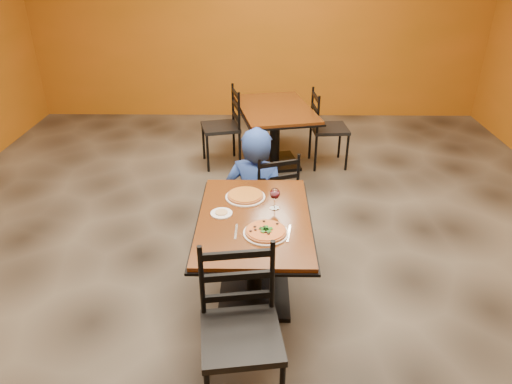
{
  "coord_description": "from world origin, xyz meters",
  "views": [
    {
      "loc": [
        0.05,
        -3.34,
        2.48
      ],
      "look_at": [
        0.01,
        -0.3,
        0.85
      ],
      "focal_mm": 32.33,
      "sensor_mm": 36.0,
      "label": 1
    }
  ],
  "objects_px": {
    "chair_main_far": "(272,193)",
    "plate_far": "(245,197)",
    "chair_second_left": "(221,128)",
    "side_plate": "(221,213)",
    "chair_main_near": "(241,337)",
    "pizza_main": "(266,231)",
    "wine_glass": "(275,198)",
    "table_second": "(275,122)",
    "plate_main": "(266,233)",
    "chair_second_right": "(329,129)",
    "diner": "(256,187)",
    "pizza_far": "(245,195)",
    "table_main": "(254,240)"
  },
  "relations": [
    {
      "from": "chair_second_left",
      "to": "plate_far",
      "type": "height_order",
      "value": "chair_second_left"
    },
    {
      "from": "table_second",
      "to": "chair_main_near",
      "type": "bearing_deg",
      "value": -94.49
    },
    {
      "from": "chair_main_near",
      "to": "side_plate",
      "type": "xyz_separation_m",
      "value": [
        -0.18,
        0.96,
        0.25
      ]
    },
    {
      "from": "table_main",
      "to": "chair_second_right",
      "type": "height_order",
      "value": "chair_second_right"
    },
    {
      "from": "diner",
      "to": "wine_glass",
      "type": "bearing_deg",
      "value": 116.88
    },
    {
      "from": "chair_main_far",
      "to": "pizza_main",
      "type": "distance_m",
      "value": 1.2
    },
    {
      "from": "table_second",
      "to": "side_plate",
      "type": "distance_m",
      "value": 2.57
    },
    {
      "from": "wine_glass",
      "to": "chair_main_near",
      "type": "bearing_deg",
      "value": -101.28
    },
    {
      "from": "plate_main",
      "to": "pizza_far",
      "type": "xyz_separation_m",
      "value": [
        -0.16,
        0.51,
        0.02
      ]
    },
    {
      "from": "diner",
      "to": "pizza_far",
      "type": "xyz_separation_m",
      "value": [
        -0.08,
        -0.54,
        0.21
      ]
    },
    {
      "from": "plate_main",
      "to": "table_second",
      "type": "bearing_deg",
      "value": 87.29
    },
    {
      "from": "table_second",
      "to": "plate_main",
      "type": "bearing_deg",
      "value": -92.71
    },
    {
      "from": "chair_main_near",
      "to": "chair_second_left",
      "type": "relative_size",
      "value": 1.04
    },
    {
      "from": "chair_main_near",
      "to": "plate_far",
      "type": "xyz_separation_m",
      "value": [
        -0.01,
        1.21,
        0.25
      ]
    },
    {
      "from": "plate_main",
      "to": "side_plate",
      "type": "distance_m",
      "value": 0.41
    },
    {
      "from": "pizza_main",
      "to": "wine_glass",
      "type": "height_order",
      "value": "wine_glass"
    },
    {
      "from": "plate_main",
      "to": "plate_far",
      "type": "relative_size",
      "value": 1.0
    },
    {
      "from": "chair_second_right",
      "to": "diner",
      "type": "xyz_separation_m",
      "value": [
        -0.89,
        -1.73,
        0.09
      ]
    },
    {
      "from": "table_main",
      "to": "pizza_main",
      "type": "bearing_deg",
      "value": -68.69
    },
    {
      "from": "pizza_far",
      "to": "side_plate",
      "type": "bearing_deg",
      "value": -123.53
    },
    {
      "from": "chair_main_far",
      "to": "diner",
      "type": "xyz_separation_m",
      "value": [
        -0.14,
        -0.1,
        0.12
      ]
    },
    {
      "from": "table_second",
      "to": "plate_main",
      "type": "distance_m",
      "value": 2.79
    },
    {
      "from": "chair_second_left",
      "to": "diner",
      "type": "xyz_separation_m",
      "value": [
        0.46,
        -1.73,
        0.08
      ]
    },
    {
      "from": "wine_glass",
      "to": "plate_far",
      "type": "bearing_deg",
      "value": 143.87
    },
    {
      "from": "chair_second_left",
      "to": "diner",
      "type": "distance_m",
      "value": 1.79
    },
    {
      "from": "pizza_main",
      "to": "wine_glass",
      "type": "distance_m",
      "value": 0.36
    },
    {
      "from": "pizza_main",
      "to": "chair_main_far",
      "type": "bearing_deg",
      "value": 86.88
    },
    {
      "from": "chair_main_near",
      "to": "pizza_main",
      "type": "relative_size",
      "value": 3.56
    },
    {
      "from": "table_main",
      "to": "chair_main_near",
      "type": "distance_m",
      "value": 0.92
    },
    {
      "from": "side_plate",
      "to": "wine_glass",
      "type": "distance_m",
      "value": 0.41
    },
    {
      "from": "pizza_far",
      "to": "chair_main_far",
      "type": "bearing_deg",
      "value": 71.28
    },
    {
      "from": "table_main",
      "to": "diner",
      "type": "height_order",
      "value": "diner"
    },
    {
      "from": "plate_far",
      "to": "wine_glass",
      "type": "bearing_deg",
      "value": -36.13
    },
    {
      "from": "side_plate",
      "to": "diner",
      "type": "bearing_deg",
      "value": 73.02
    },
    {
      "from": "chair_main_far",
      "to": "wine_glass",
      "type": "distance_m",
      "value": 0.9
    },
    {
      "from": "pizza_main",
      "to": "chair_second_right",
      "type": "bearing_deg",
      "value": 73.81
    },
    {
      "from": "chair_main_far",
      "to": "plate_far",
      "type": "bearing_deg",
      "value": 53.18
    },
    {
      "from": "table_second",
      "to": "chair_second_right",
      "type": "distance_m",
      "value": 0.68
    },
    {
      "from": "plate_far",
      "to": "pizza_far",
      "type": "bearing_deg",
      "value": -90.0
    },
    {
      "from": "chair_second_left",
      "to": "pizza_far",
      "type": "relative_size",
      "value": 3.48
    },
    {
      "from": "chair_second_left",
      "to": "plate_main",
      "type": "distance_m",
      "value": 2.85
    },
    {
      "from": "table_second",
      "to": "wine_glass",
      "type": "xyz_separation_m",
      "value": [
        -0.06,
        -2.44,
        0.28
      ]
    },
    {
      "from": "pizza_far",
      "to": "wine_glass",
      "type": "xyz_separation_m",
      "value": [
        0.22,
        -0.16,
        0.07
      ]
    },
    {
      "from": "chair_main_near",
      "to": "pizza_far",
      "type": "height_order",
      "value": "chair_main_near"
    },
    {
      "from": "plate_far",
      "to": "side_plate",
      "type": "xyz_separation_m",
      "value": [
        -0.17,
        -0.25,
        0.0
      ]
    },
    {
      "from": "chair_second_right",
      "to": "pizza_main",
      "type": "distance_m",
      "value": 2.91
    },
    {
      "from": "table_second",
      "to": "diner",
      "type": "distance_m",
      "value": 1.74
    },
    {
      "from": "chair_second_left",
      "to": "side_plate",
      "type": "bearing_deg",
      "value": -8.93
    },
    {
      "from": "table_main",
      "to": "table_second",
      "type": "relative_size",
      "value": 0.86
    },
    {
      "from": "table_second",
      "to": "pizza_main",
      "type": "height_order",
      "value": "pizza_main"
    }
  ]
}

